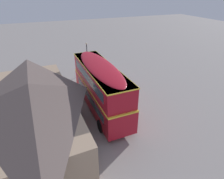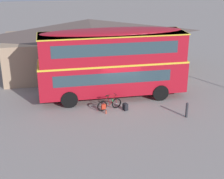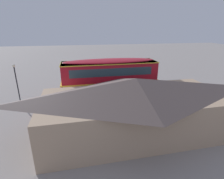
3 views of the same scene
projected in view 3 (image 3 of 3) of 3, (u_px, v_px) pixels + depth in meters
The scene contains 8 objects.
ground_plane at pixel (105, 100), 20.28m from camera, with size 120.00×120.00×0.00m, color gray.
double_decker_bus at pixel (110, 79), 18.84m from camera, with size 10.02×2.80×4.79m.
touring_bicycle at pixel (112, 92), 21.63m from camera, with size 1.65×0.77×1.02m.
backpack_on_ground at pixel (103, 93), 21.72m from camera, with size 0.37×0.38×0.50m.
water_bottle_red_squeeze at pixel (113, 93), 22.27m from camera, with size 0.08×0.08×0.26m.
pub_building at pixel (135, 106), 13.55m from camera, with size 14.38×6.89×4.46m.
street_lamp at pixel (16, 80), 18.43m from camera, with size 0.28×0.28×4.36m.
kerb_bollard at pixel (74, 88), 22.56m from camera, with size 0.16×0.16×0.97m.
Camera 3 is at (2.57, 18.47, 8.08)m, focal length 28.62 mm.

